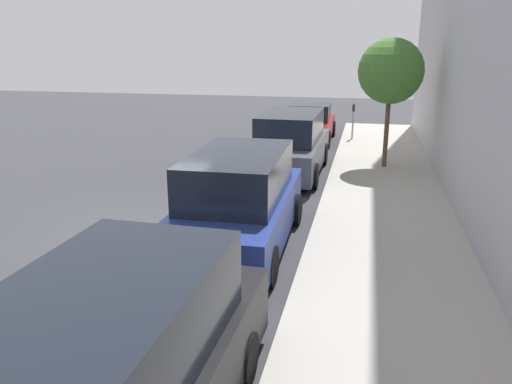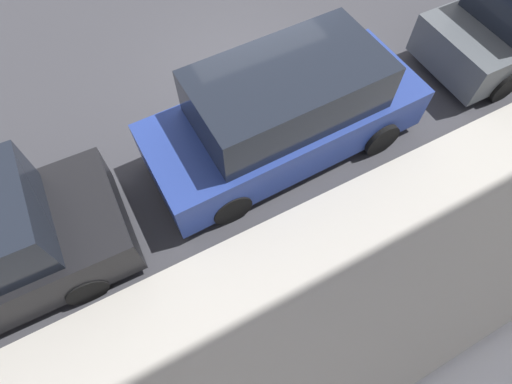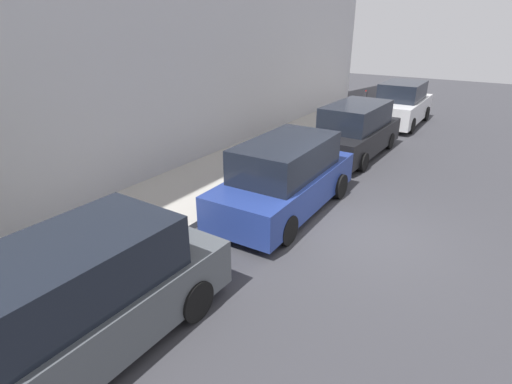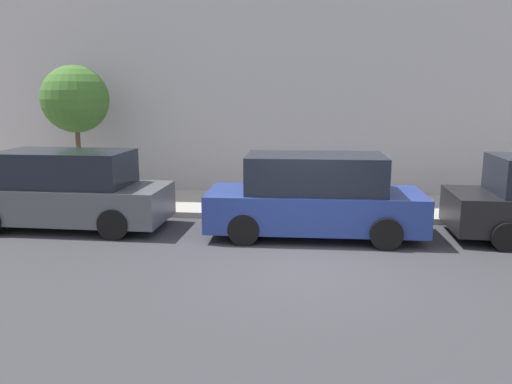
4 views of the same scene
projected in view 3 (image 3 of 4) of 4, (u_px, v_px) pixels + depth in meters
The scene contains 7 objects.
ground_plane at pixel (362, 234), 9.42m from camera, with size 60.00×60.00×0.00m, color #38383D.
sidewalk at pixel (198, 186), 11.93m from camera, with size 3.11×32.00×0.15m.
parked_suv_nearest at pixel (401, 105), 19.10m from camera, with size 2.08×4.82×1.98m.
parked_minivan_second at pixel (355, 131), 14.63m from camera, with size 2.02×4.94×1.90m.
parked_minivan_third at pixel (286, 177), 10.28m from camera, with size 2.02×4.95×1.90m.
parked_minivan_fourth at pixel (74, 303), 5.69m from camera, with size 2.02×4.92×1.90m.
parking_meter_near at pixel (365, 101), 19.72m from camera, with size 0.11×0.15×1.36m.
Camera 3 is at (-2.43, 8.28, 4.63)m, focal length 28.00 mm.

